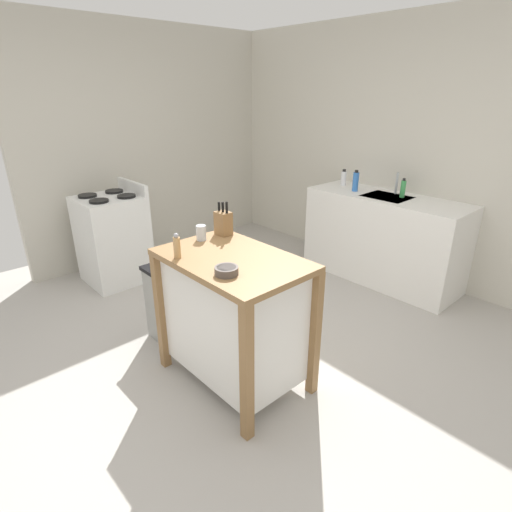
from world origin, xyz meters
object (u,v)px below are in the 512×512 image
object	(u,v)px
bottle_dish_soap	(403,189)
stove	(113,239)
kitchen_island	(234,314)
bottle_spray_cleaner	(344,178)
knife_block	(223,223)
bowl_ceramic_wide	(226,270)
sink_faucet	(397,183)
drinking_cup	(201,233)
trash_bin	(170,304)
pepper_grinder	(177,246)
bottle_hand_soap	(356,181)

from	to	relation	value
bottle_dish_soap	stove	xyz separation A→B (m)	(-2.00, -2.16, -0.53)
kitchen_island	bottle_spray_cleaner	xyz separation A→B (m)	(-0.82, 2.29, 0.47)
knife_block	bowl_ceramic_wide	world-z (taller)	knife_block
bottle_dish_soap	bottle_spray_cleaner	size ratio (longest dim) A/B	1.07
kitchen_island	sink_faucet	distance (m)	2.41
bowl_ceramic_wide	sink_faucet	xyz separation A→B (m)	(-0.39, 2.53, 0.06)
drinking_cup	kitchen_island	bearing A→B (deg)	-5.57
stove	sink_faucet	bearing A→B (deg)	50.00
bowl_ceramic_wide	bottle_dish_soap	distance (m)	2.47
trash_bin	bottle_spray_cleaner	xyz separation A→B (m)	(-0.09, 2.35, 0.67)
trash_bin	sink_faucet	xyz separation A→B (m)	(0.52, 2.41, 0.70)
trash_bin	bottle_spray_cleaner	world-z (taller)	bottle_spray_cleaner
kitchen_island	pepper_grinder	size ratio (longest dim) A/B	5.98
drinking_cup	bottle_spray_cleaner	distance (m)	2.29
knife_block	trash_bin	distance (m)	0.84
kitchen_island	bowl_ceramic_wide	bearing A→B (deg)	-47.12
bottle_dish_soap	bottle_spray_cleaner	distance (m)	0.73
kitchen_island	sink_faucet	xyz separation A→B (m)	(-0.21, 2.35, 0.50)
kitchen_island	knife_block	size ratio (longest dim) A/B	3.87
bowl_ceramic_wide	bottle_dish_soap	size ratio (longest dim) A/B	0.72
bowl_ceramic_wide	sink_faucet	world-z (taller)	sink_faucet
pepper_grinder	bottle_hand_soap	distance (m)	2.43
pepper_grinder	knife_block	bearing A→B (deg)	107.09
drinking_cup	pepper_grinder	size ratio (longest dim) A/B	0.64
kitchen_island	bowl_ceramic_wide	distance (m)	0.51
kitchen_island	bottle_hand_soap	world-z (taller)	bottle_hand_soap
bowl_ceramic_wide	stove	world-z (taller)	stove
bowl_ceramic_wide	trash_bin	distance (m)	1.11
bowl_ceramic_wide	bottle_hand_soap	size ratio (longest dim) A/B	0.62
kitchen_island	drinking_cup	size ratio (longest dim) A/B	9.32
kitchen_island	sink_faucet	world-z (taller)	sink_faucet
bottle_dish_soap	stove	bearing A→B (deg)	-132.74
drinking_cup	bottle_dish_soap	distance (m)	2.25
bottle_spray_cleaner	pepper_grinder	bearing A→B (deg)	-76.69
drinking_cup	bottle_spray_cleaner	bearing A→B (deg)	100.97
pepper_grinder	sink_faucet	distance (m)	2.61
bottle_hand_soap	bottle_dish_soap	bearing A→B (deg)	14.55
bottle_dish_soap	bottle_spray_cleaner	bearing A→B (deg)	178.41
drinking_cup	sink_faucet	distance (m)	2.31
knife_block	drinking_cup	distance (m)	0.19
knife_block	bowl_ceramic_wide	distance (m)	0.68
pepper_grinder	bottle_dish_soap	size ratio (longest dim) A/B	0.86
knife_block	pepper_grinder	size ratio (longest dim) A/B	1.54
drinking_cup	knife_block	bearing A→B (deg)	84.16
stove	knife_block	bearing A→B (deg)	3.85
drinking_cup	pepper_grinder	xyz separation A→B (m)	(0.17, -0.30, 0.02)
sink_faucet	bottle_dish_soap	distance (m)	0.14
kitchen_island	trash_bin	world-z (taller)	kitchen_island
trash_bin	knife_block	bearing A→B (deg)	38.43
kitchen_island	pepper_grinder	bearing A→B (deg)	-130.03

